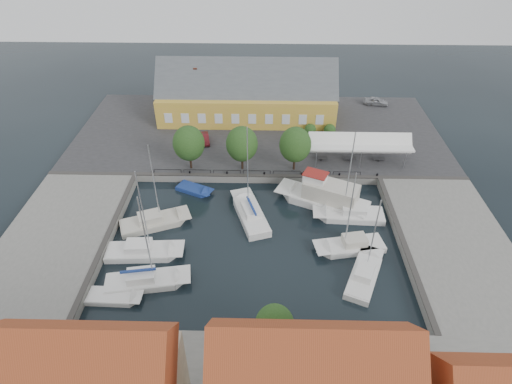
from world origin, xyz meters
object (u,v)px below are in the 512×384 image
(east_boat_c, at_px, (364,276))
(west_boat_d, at_px, (146,282))
(tent_canopy, at_px, (360,144))
(launch_nw, at_px, (194,190))
(warehouse, at_px, (243,96))
(west_boat_b, at_px, (154,223))
(east_boat_a, at_px, (350,215))
(west_boat_c, at_px, (143,252))
(car_red, at_px, (205,138))
(center_sailboat, at_px, (250,215))
(east_boat_b, at_px, (351,247))
(car_silver, at_px, (376,101))
(trawler, at_px, (326,198))
(launch_sw, at_px, (114,298))

(east_boat_c, distance_m, west_boat_d, 22.15)
(tent_canopy, height_order, launch_nw, tent_canopy)
(warehouse, height_order, west_boat_b, west_boat_b)
(launch_nw, bearing_deg, east_boat_c, -36.88)
(east_boat_a, bearing_deg, west_boat_c, -163.57)
(car_red, relative_size, west_boat_d, 0.32)
(center_sailboat, bearing_deg, car_red, 114.48)
(east_boat_b, distance_m, west_boat_d, 22.13)
(car_silver, relative_size, center_sailboat, 0.34)
(trawler, relative_size, east_boat_c, 1.19)
(east_boat_a, distance_m, launch_nw, 20.16)
(east_boat_b, bearing_deg, launch_sw, -162.66)
(tent_canopy, bearing_deg, east_boat_b, -101.31)
(car_silver, height_order, car_red, car_silver)
(trawler, xyz_separation_m, east_boat_a, (2.77, -2.41, -0.75))
(west_boat_c, bearing_deg, east_boat_b, 3.54)
(center_sailboat, height_order, east_boat_c, center_sailboat)
(center_sailboat, bearing_deg, launch_sw, -135.27)
(east_boat_b, xyz_separation_m, east_boat_c, (0.70, -4.24, -0.00))
(east_boat_a, distance_m, launch_sw, 28.04)
(west_boat_b, bearing_deg, east_boat_c, -18.47)
(car_red, xyz_separation_m, east_boat_a, (19.43, -15.95, -1.33))
(tent_canopy, distance_m, car_red, 22.61)
(east_boat_a, xyz_separation_m, west_boat_c, (-23.43, -6.91, -0.00))
(launch_nw, bearing_deg, west_boat_b, -118.97)
(trawler, relative_size, launch_nw, 2.30)
(tent_canopy, height_order, west_boat_d, west_boat_d)
(east_boat_b, height_order, west_boat_c, west_boat_c)
(center_sailboat, distance_m, east_boat_c, 15.22)
(west_boat_c, bearing_deg, center_sailboat, 29.95)
(car_red, height_order, west_boat_c, west_boat_c)
(trawler, height_order, east_boat_a, east_boat_a)
(center_sailboat, distance_m, east_boat_b, 12.39)
(center_sailboat, relative_size, west_boat_b, 1.10)
(east_boat_a, relative_size, west_boat_b, 1.08)
(trawler, bearing_deg, east_boat_b, -75.81)
(tent_canopy, relative_size, west_boat_d, 1.22)
(warehouse, distance_m, trawler, 25.56)
(west_boat_b, xyz_separation_m, launch_nw, (3.79, 6.84, -0.17))
(center_sailboat, bearing_deg, east_boat_b, -24.69)
(east_boat_a, bearing_deg, launch_nw, 166.01)
(east_boat_a, xyz_separation_m, east_boat_c, (-0.07, -9.75, -0.00))
(east_boat_a, bearing_deg, east_boat_c, -90.41)
(launch_nw, bearing_deg, east_boat_b, -28.91)
(east_boat_b, height_order, east_boat_c, east_boat_b)
(east_boat_a, distance_m, west_boat_b, 23.43)
(tent_canopy, xyz_separation_m, trawler, (-5.36, -8.85, -2.67))
(car_silver, height_order, east_boat_c, east_boat_c)
(launch_sw, bearing_deg, center_sailboat, 44.73)
(west_boat_b, relative_size, west_boat_c, 0.98)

